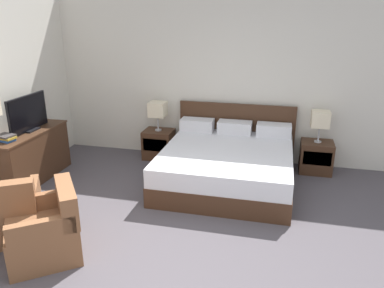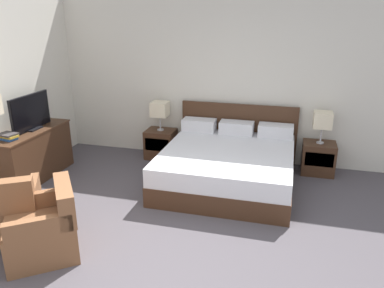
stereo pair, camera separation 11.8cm
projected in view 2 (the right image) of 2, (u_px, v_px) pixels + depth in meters
name	position (u px, v px, depth m)	size (l,w,h in m)	color
ground_plane	(156.00, 283.00, 3.53)	(10.11, 10.11, 0.00)	#4C474C
wall_back	(224.00, 78.00, 6.16)	(6.91, 0.06, 2.79)	silver
bed	(228.00, 164.00, 5.53)	(1.93, 2.01, 0.99)	#422819
nightstand_left	(161.00, 144.00, 6.52)	(0.50, 0.42, 0.50)	#422819
nightstand_right	(318.00, 158.00, 5.88)	(0.50, 0.42, 0.50)	#422819
table_lamp_left	(160.00, 109.00, 6.32)	(0.27, 0.27, 0.50)	#B7B7BC
table_lamp_right	(323.00, 120.00, 5.68)	(0.27, 0.27, 0.50)	#B7B7BC
dresser	(34.00, 154.00, 5.65)	(0.46, 1.40, 0.76)	#422819
tv	(31.00, 113.00, 5.51)	(0.18, 0.83, 0.53)	black
book_red_cover	(8.00, 138.00, 5.13)	(0.22, 0.15, 0.04)	#234C8E
book_blue_cover	(8.00, 136.00, 5.12)	(0.26, 0.15, 0.03)	gold
book_small_top	(7.00, 134.00, 5.11)	(0.24, 0.19, 0.02)	#383333
armchair_by_window	(8.00, 212.00, 4.22)	(0.94, 0.94, 0.76)	brown
armchair_companion	(45.00, 229.00, 3.88)	(0.96, 0.96, 0.76)	brown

